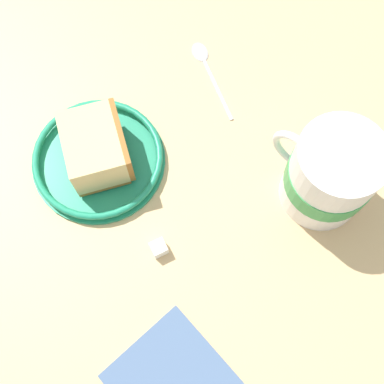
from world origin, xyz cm
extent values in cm
cube|color=tan|center=(0.00, 0.00, -1.31)|extent=(141.01, 141.01, 2.62)
cylinder|color=#1E8C66|center=(-8.03, 4.39, 0.44)|extent=(15.66, 15.66, 0.88)
torus|color=#1E8C66|center=(-8.03, 4.39, 1.27)|extent=(15.20, 15.20, 0.79)
cube|color=#9E662D|center=(-8.03, 4.39, 1.18)|extent=(6.56, 8.58, 0.60)
cube|color=#DBC184|center=(-8.03, 4.39, 3.90)|extent=(6.56, 8.58, 4.83)
cube|color=#9E662D|center=(-4.72, 4.16, 3.90)|extent=(1.15, 8.22, 4.83)
cylinder|color=white|center=(14.63, -8.16, 5.47)|extent=(9.17, 9.17, 10.93)
cylinder|color=green|center=(14.63, -8.16, 5.06)|extent=(9.35, 9.35, 2.87)
cylinder|color=#47230F|center=(14.63, -8.16, 9.03)|extent=(8.07, 8.07, 0.40)
torus|color=white|center=(12.26, -4.24, 5.47)|extent=(3.62, 5.25, 5.63)
ellipsoid|color=silver|center=(8.59, 14.66, 0.40)|extent=(2.05, 3.04, 0.80)
cylinder|color=silver|center=(8.70, 8.64, 0.25)|extent=(0.66, 9.05, 0.50)
cube|color=white|center=(-4.83, -8.16, 0.81)|extent=(1.79, 1.79, 1.62)
camera|label=1|loc=(-6.03, -21.93, 54.72)|focal=47.19mm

